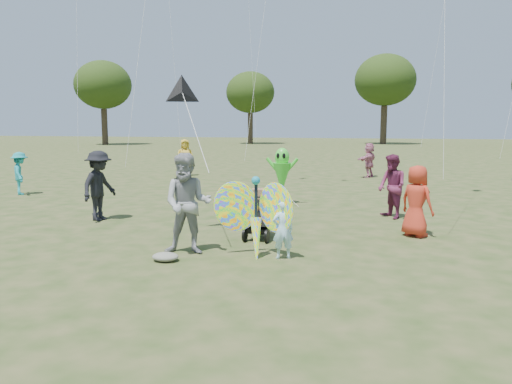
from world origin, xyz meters
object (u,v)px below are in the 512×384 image
crowd_j (369,160)px  crowd_b (99,186)px  crowd_a (417,201)px  adult_man (188,204)px  alien_kite (282,173)px  crowd_e (392,186)px  child_girl (283,229)px  crowd_i (20,173)px  crowd_g (185,158)px  butterfly_kite (256,217)px  jogging_stroller (261,210)px

crowd_j → crowd_b: bearing=-2.2°
crowd_a → crowd_b: bearing=38.2°
adult_man → alien_kite: adult_man is taller
crowd_e → alien_kite: bearing=-148.9°
child_girl → crowd_e: bearing=-138.2°
adult_man → crowd_j: bearing=67.6°
child_girl → adult_man: bearing=-21.8°
child_girl → crowd_j: crowd_j is taller
crowd_a → crowd_i: 13.45m
crowd_j → crowd_i: bearing=-27.6°
crowd_g → alien_kite: 9.41m
crowd_b → butterfly_kite: crowd_b is taller
crowd_g → crowd_b: bearing=-101.8°
child_girl → crowd_b: crowd_b is taller
crowd_g → crowd_a: bearing=-70.5°
crowd_i → crowd_g: bearing=-62.5°
crowd_e → jogging_stroller: size_ratio=1.54×
crowd_j → jogging_stroller: crowd_j is taller
jogging_stroller → crowd_b: bearing=169.4°
child_girl → jogging_stroller: 1.69m
crowd_a → butterfly_kite: bearing=77.6°
crowd_a → crowd_e: 2.13m
crowd_e → crowd_j: (-0.91, 10.22, -0.05)m
child_girl → adult_man: adult_man is taller
butterfly_kite → crowd_j: bearing=84.0°
crowd_i → crowd_e: bearing=-135.8°
crowd_i → jogging_stroller: 10.71m
crowd_g → crowd_i: (-3.11, -7.40, -0.12)m
crowd_j → alien_kite: size_ratio=0.91×
alien_kite → crowd_g: bearing=130.8°
crowd_g → crowd_i: 8.03m
crowd_b → alien_kite: crowd_b is taller
alien_kite → crowd_i: bearing=-178.3°
crowd_e → alien_kite: 3.63m
crowd_g → alien_kite: (6.15, -7.12, 0.10)m
crowd_a → adult_man: bearing=69.0°
crowd_i → alien_kite: alien_kite is taller
crowd_e → crowd_i: size_ratio=1.13×
crowd_b → crowd_e: bearing=-67.1°
adult_man → butterfly_kite: size_ratio=1.11×
adult_man → crowd_e: size_ratio=1.14×
child_girl → crowd_b: bearing=-49.8°
crowd_a → butterfly_kite: 3.89m
alien_kite → crowd_b: bearing=-136.7°
crowd_a → alien_kite: size_ratio=0.90×
crowd_a → jogging_stroller: size_ratio=1.44×
crowd_b → crowd_g: (-2.16, 10.88, -0.02)m
crowd_a → child_girl: bearing=83.2°
adult_man → crowd_e: adult_man is taller
butterfly_kite → jogging_stroller: bearing=100.8°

